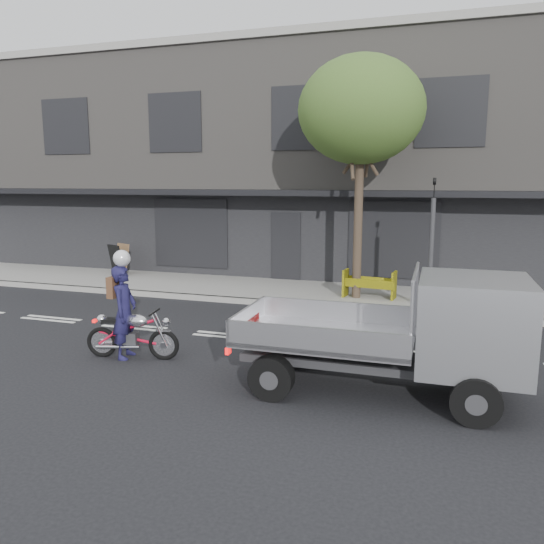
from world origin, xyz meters
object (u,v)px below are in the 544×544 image
(street_tree, at_px, (361,111))
(motorcycle, at_px, (132,333))
(rider, at_px, (124,312))
(traffic_light_pole, at_px, (431,252))
(sandwich_board, at_px, (116,260))
(flatbed_ute, at_px, (444,327))
(construction_barrier, at_px, (368,285))

(street_tree, xyz_separation_m, motorcycle, (-3.40, -6.14, -4.78))
(motorcycle, bearing_deg, rider, 170.05)
(street_tree, distance_m, traffic_light_pole, 4.23)
(street_tree, xyz_separation_m, sandwich_board, (-8.54, 0.94, -4.58))
(street_tree, relative_size, flatbed_ute, 1.50)
(street_tree, distance_m, rider, 8.33)
(motorcycle, distance_m, rider, 0.44)
(street_tree, bearing_deg, traffic_light_pole, -23.03)
(traffic_light_pole, distance_m, rider, 7.71)
(flatbed_ute, relative_size, construction_barrier, 3.08)
(street_tree, height_order, construction_barrier, street_tree)
(traffic_light_pole, relative_size, flatbed_ute, 0.78)
(motorcycle, distance_m, construction_barrier, 7.08)
(sandwich_board, bearing_deg, traffic_light_pole, 14.19)
(street_tree, relative_size, motorcycle, 3.62)
(sandwich_board, bearing_deg, street_tree, 17.55)
(motorcycle, xyz_separation_m, sandwich_board, (-5.14, 7.09, 0.20))
(motorcycle, relative_size, flatbed_ute, 0.41)
(street_tree, relative_size, rider, 3.71)
(street_tree, distance_m, motorcycle, 8.50)
(traffic_light_pole, distance_m, flatbed_ute, 5.58)
(construction_barrier, xyz_separation_m, sandwich_board, (-8.90, 1.09, 0.14))
(motorcycle, bearing_deg, sandwich_board, 115.95)
(motorcycle, height_order, flatbed_ute, flatbed_ute)
(motorcycle, distance_m, flatbed_ute, 5.79)
(construction_barrier, relative_size, sandwich_board, 1.34)
(motorcycle, height_order, sandwich_board, sandwich_board)
(traffic_light_pole, relative_size, rider, 1.92)
(traffic_light_pole, bearing_deg, street_tree, 156.97)
(street_tree, distance_m, sandwich_board, 9.74)
(flatbed_ute, xyz_separation_m, construction_barrier, (-1.99, 6.25, -0.63))
(construction_barrier, height_order, sandwich_board, sandwich_board)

